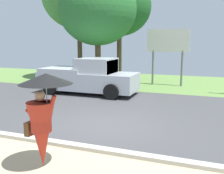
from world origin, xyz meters
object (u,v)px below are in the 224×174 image
(tree_left_far, at_px, (119,7))
(tree_right_mid, at_px, (98,10))
(monk_pedestrian, at_px, (43,116))
(roadside_billboard, at_px, (168,45))
(pickup_truck, at_px, (89,77))

(tree_left_far, height_order, tree_right_mid, tree_left_far)
(monk_pedestrian, height_order, roadside_billboard, roadside_billboard)
(roadside_billboard, xyz_separation_m, tree_left_far, (-3.97, 2.31, 2.70))
(pickup_truck, bearing_deg, monk_pedestrian, -68.05)
(monk_pedestrian, bearing_deg, pickup_truck, 117.07)
(roadside_billboard, bearing_deg, tree_right_mid, -158.41)
(monk_pedestrian, relative_size, tree_left_far, 0.29)
(pickup_truck, height_order, roadside_billboard, roadside_billboard)
(tree_left_far, relative_size, tree_right_mid, 1.09)
(pickup_truck, xyz_separation_m, tree_left_far, (-0.47, 6.42, 4.38))
(tree_right_mid, bearing_deg, pickup_truck, -77.97)
(monk_pedestrian, xyz_separation_m, tree_left_far, (-3.12, 14.19, 4.10))
(monk_pedestrian, xyz_separation_m, tree_right_mid, (-3.18, 10.28, 3.47))
(pickup_truck, relative_size, tree_left_far, 0.70)
(monk_pedestrian, relative_size, tree_right_mid, 0.31)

